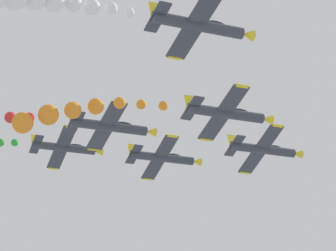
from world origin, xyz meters
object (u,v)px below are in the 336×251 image
(airplane_left_inner, at_px, (163,158))
(airplane_right_outer, at_px, (65,148))
(airplane_lead, at_px, (264,150))
(airplane_right_inner, at_px, (227,113))
(airplane_trailing, at_px, (200,25))
(airplane_left_outer, at_px, (111,127))

(airplane_left_inner, xyz_separation_m, airplane_right_outer, (-10.48, -10.59, 2.88))
(airplane_lead, distance_m, airplane_right_outer, 29.20)
(airplane_lead, bearing_deg, airplane_left_inner, -139.85)
(airplane_lead, relative_size, airplane_right_inner, 1.00)
(airplane_right_inner, height_order, airplane_right_outer, airplane_right_outer)
(airplane_lead, relative_size, airplane_right_outer, 1.00)
(airplane_left_inner, bearing_deg, airplane_right_inner, -4.57)
(airplane_left_inner, bearing_deg, airplane_lead, 40.15)
(airplane_trailing, bearing_deg, airplane_right_outer, 179.97)
(airplane_left_inner, bearing_deg, airplane_right_outer, -134.71)
(airplane_left_inner, bearing_deg, airplane_trailing, -17.91)
(airplane_right_inner, relative_size, airplane_left_outer, 1.00)
(airplane_left_inner, height_order, airplane_right_outer, airplane_right_outer)
(airplane_left_outer, bearing_deg, airplane_right_inner, 46.16)
(airplane_right_inner, bearing_deg, airplane_left_inner, 175.43)
(airplane_right_inner, relative_size, airplane_trailing, 1.00)
(airplane_lead, relative_size, airplane_left_outer, 1.00)
(airplane_right_outer, bearing_deg, airplane_right_inner, 15.65)
(airplane_right_outer, xyz_separation_m, airplane_trailing, (43.32, -0.03, 0.45))
(airplane_left_inner, relative_size, airplane_right_outer, 1.00)
(airplane_right_inner, bearing_deg, airplane_right_outer, -164.35)
(airplane_right_inner, distance_m, airplane_right_outer, 33.11)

